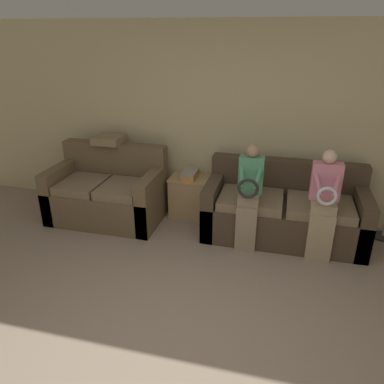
{
  "coord_description": "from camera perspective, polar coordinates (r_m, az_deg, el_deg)",
  "views": [
    {
      "loc": [
        0.69,
        -2.02,
        2.42
      ],
      "look_at": [
        -0.25,
        1.69,
        0.75
      ],
      "focal_mm": 35.0,
      "sensor_mm": 36.0,
      "label": 1
    }
  ],
  "objects": [
    {
      "name": "child_left_seated",
      "position": [
        4.35,
        8.7,
        -0.25
      ],
      "size": [
        0.29,
        0.36,
        1.24
      ],
      "color": "gray",
      "rests_on": "ground_plane"
    },
    {
      "name": "wall_back",
      "position": [
        5.05,
        6.16,
        10.35
      ],
      "size": [
        7.95,
        0.06,
        2.55
      ],
      "color": "#C6B789",
      "rests_on": "ground_plane"
    },
    {
      "name": "couch_main",
      "position": [
        4.82,
        13.79,
        -2.85
      ],
      "size": [
        1.94,
        0.89,
        0.9
      ],
      "color": "#473828",
      "rests_on": "ground_plane"
    },
    {
      "name": "throw_pillow",
      "position": [
        5.3,
        -12.52,
        7.84
      ],
      "size": [
        0.38,
        0.38,
        0.1
      ],
      "color": "#846B4C",
      "rests_on": "couch_side"
    },
    {
      "name": "side_shelf",
      "position": [
        5.22,
        -0.23,
        -0.54
      ],
      "size": [
        0.56,
        0.41,
        0.55
      ],
      "color": "tan",
      "rests_on": "ground_plane"
    },
    {
      "name": "ground_plane",
      "position": [
        3.23,
        -3.38,
        -25.02
      ],
      "size": [
        14.0,
        14.0,
        0.0
      ],
      "primitive_type": "plane",
      "color": "gray"
    },
    {
      "name": "child_right_seated",
      "position": [
        4.37,
        19.45,
        -1.41
      ],
      "size": [
        0.33,
        0.37,
        1.24
      ],
      "color": "tan",
      "rests_on": "ground_plane"
    },
    {
      "name": "couch_side",
      "position": [
        5.24,
        -12.66,
        -0.29
      ],
      "size": [
        1.48,
        0.89,
        0.98
      ],
      "color": "brown",
      "rests_on": "ground_plane"
    },
    {
      "name": "book_stack",
      "position": [
        5.1,
        -0.31,
        2.68
      ],
      "size": [
        0.19,
        0.33,
        0.09
      ],
      "color": "orange",
      "rests_on": "side_shelf"
    }
  ]
}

